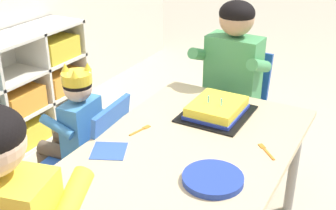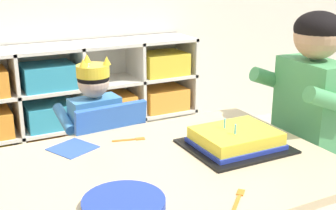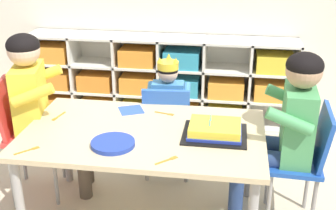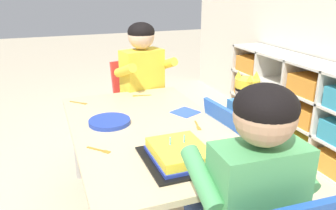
# 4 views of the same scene
# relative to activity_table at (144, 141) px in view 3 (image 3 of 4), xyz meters

# --- Properties ---
(storage_cubby_shelf) EXTENTS (2.31, 0.31, 0.75)m
(storage_cubby_shelf) POSITION_rel_activity_table_xyz_m (-0.19, 1.45, -0.18)
(storage_cubby_shelf) COLOR silver
(storage_cubby_shelf) RESTS_ON ground
(activity_table) EXTENTS (1.33, 0.80, 0.58)m
(activity_table) POSITION_rel_activity_table_xyz_m (0.00, 0.00, 0.00)
(activity_table) COLOR #D1B789
(activity_table) RESTS_ON ground
(classroom_chair_blue) EXTENTS (0.35, 0.36, 0.68)m
(classroom_chair_blue) POSITION_rel_activity_table_xyz_m (0.05, 0.50, -0.12)
(classroom_chair_blue) COLOR blue
(classroom_chair_blue) RESTS_ON ground
(child_with_crown) EXTENTS (0.31, 0.31, 0.85)m
(child_with_crown) POSITION_rel_activity_table_xyz_m (0.05, 0.62, 0.00)
(child_with_crown) COLOR #3D7FBC
(child_with_crown) RESTS_ON ground
(classroom_chair_adult_side) EXTENTS (0.42, 0.44, 0.77)m
(classroom_chair_adult_side) POSITION_rel_activity_table_xyz_m (-0.80, 0.17, -0.06)
(classroom_chair_adult_side) COLOR red
(classroom_chair_adult_side) RESTS_ON ground
(adult_helper_seated) EXTENTS (0.47, 0.45, 1.06)m
(adult_helper_seated) POSITION_rel_activity_table_xyz_m (-0.68, 0.20, 0.13)
(adult_helper_seated) COLOR yellow
(adult_helper_seated) RESTS_ON ground
(classroom_chair_guest_side) EXTENTS (0.34, 0.39, 0.73)m
(classroom_chair_guest_side) POSITION_rel_activity_table_xyz_m (0.89, 0.10, -0.08)
(classroom_chair_guest_side) COLOR #1E4CA8
(classroom_chair_guest_side) RESTS_ON ground
(guest_at_table_side) EXTENTS (0.44, 0.42, 1.04)m
(guest_at_table_side) POSITION_rel_activity_table_xyz_m (0.77, 0.11, 0.12)
(guest_at_table_side) COLOR #4C9E5B
(guest_at_table_side) RESTS_ON ground
(birthday_cake_on_tray) EXTENTS (0.34, 0.30, 0.10)m
(birthday_cake_on_tray) POSITION_rel_activity_table_xyz_m (0.39, 0.02, 0.09)
(birthday_cake_on_tray) COLOR black
(birthday_cake_on_tray) RESTS_ON activity_table
(paper_plate_stack) EXTENTS (0.23, 0.23, 0.02)m
(paper_plate_stack) POSITION_rel_activity_table_xyz_m (-0.12, -0.19, 0.07)
(paper_plate_stack) COLOR #233DA3
(paper_plate_stack) RESTS_ON activity_table
(paper_napkin_square) EXTENTS (0.18, 0.18, 0.00)m
(paper_napkin_square) POSITION_rel_activity_table_xyz_m (-0.13, 0.27, 0.06)
(paper_napkin_square) COLOR #3356B7
(paper_napkin_square) RESTS_ON activity_table
(fork_scattered_mid_table) EXTENTS (0.10, 0.10, 0.00)m
(fork_scattered_mid_table) POSITION_rel_activity_table_xyz_m (-0.53, -0.30, 0.06)
(fork_scattered_mid_table) COLOR orange
(fork_scattered_mid_table) RESTS_ON activity_table
(fork_at_table_front_edge) EXTENTS (0.12, 0.04, 0.00)m
(fork_at_table_front_edge) POSITION_rel_activity_table_xyz_m (0.08, 0.25, 0.06)
(fork_at_table_front_edge) COLOR orange
(fork_at_table_front_edge) RESTS_ON activity_table
(fork_near_child_seat) EXTENTS (0.10, 0.10, 0.00)m
(fork_near_child_seat) POSITION_rel_activity_table_xyz_m (0.18, -0.29, 0.06)
(fork_near_child_seat) COLOR orange
(fork_near_child_seat) RESTS_ON activity_table
(fork_by_napkin) EXTENTS (0.04, 0.13, 0.00)m
(fork_by_napkin) POSITION_rel_activity_table_xyz_m (-0.54, 0.11, 0.06)
(fork_by_napkin) COLOR orange
(fork_by_napkin) RESTS_ON activity_table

